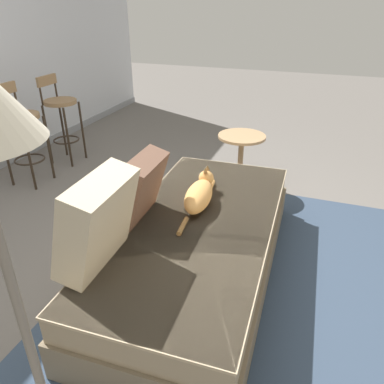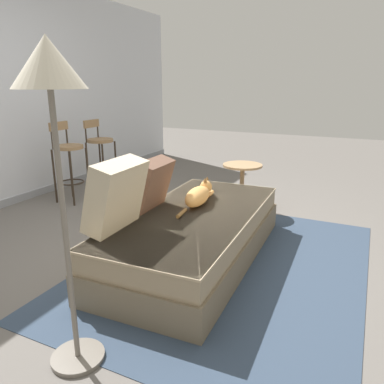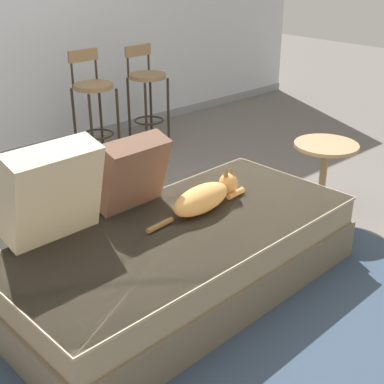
# 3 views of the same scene
# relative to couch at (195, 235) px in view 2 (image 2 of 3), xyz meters

# --- Properties ---
(ground_plane) EXTENTS (16.00, 16.00, 0.00)m
(ground_plane) POSITION_rel_couch_xyz_m (0.00, 0.40, -0.21)
(ground_plane) COLOR #66605B
(ground_plane) RESTS_ON ground
(area_rug) EXTENTS (2.70, 2.04, 0.01)m
(area_rug) POSITION_rel_couch_xyz_m (0.00, -0.30, -0.20)
(area_rug) COLOR #334256
(area_rug) RESTS_ON ground
(couch) EXTENTS (2.03, 1.00, 0.40)m
(couch) POSITION_rel_couch_xyz_m (0.00, 0.00, 0.00)
(couch) COLOR #766750
(couch) RESTS_ON ground
(throw_pillow_corner) EXTENTS (0.49, 0.30, 0.51)m
(throw_pillow_corner) POSITION_rel_couch_xyz_m (-0.56, 0.35, 0.45)
(throw_pillow_corner) COLOR beige
(throw_pillow_corner) RESTS_ON couch
(throw_pillow_middle) EXTENTS (0.41, 0.27, 0.42)m
(throw_pillow_middle) POSITION_rel_couch_xyz_m (-0.06, 0.37, 0.41)
(throw_pillow_middle) COLOR brown
(throw_pillow_middle) RESTS_ON couch
(cat) EXTENTS (0.75, 0.21, 0.19)m
(cat) POSITION_rel_couch_xyz_m (0.22, 0.07, 0.27)
(cat) COLOR tan
(cat) RESTS_ON couch
(bar_stool_near_window) EXTENTS (0.34, 0.34, 0.96)m
(bar_stool_near_window) POSITION_rel_couch_xyz_m (0.76, 2.04, 0.36)
(bar_stool_near_window) COLOR #2D2319
(bar_stool_near_window) RESTS_ON ground
(bar_stool_by_doorway) EXTENTS (0.34, 0.34, 0.94)m
(bar_stool_by_doorway) POSITION_rel_couch_xyz_m (1.35, 2.04, 0.36)
(bar_stool_by_doorway) COLOR #2D2319
(bar_stool_by_doorway) RESTS_ON ground
(side_table) EXTENTS (0.44, 0.44, 0.53)m
(side_table) POSITION_rel_couch_xyz_m (1.35, 0.05, 0.14)
(side_table) COLOR tan
(side_table) RESTS_ON ground
(floor_lamp) EXTENTS (0.32, 0.32, 1.61)m
(floor_lamp) POSITION_rel_couch_xyz_m (-1.35, 0.05, 1.15)
(floor_lamp) COLOR slate
(floor_lamp) RESTS_ON ground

